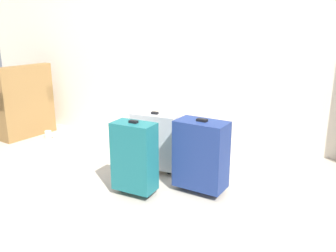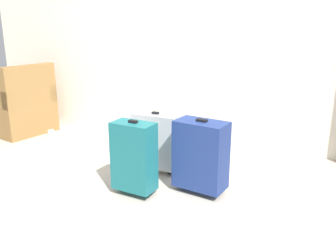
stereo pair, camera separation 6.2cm
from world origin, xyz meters
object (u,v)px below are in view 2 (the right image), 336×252
Objects in this scene: mug at (51,134)px; suitcase_silver at (156,141)px; armchair at (21,109)px; suitcase_navy_blue at (201,155)px; suitcase_teal at (134,156)px.

mug is 1.74m from suitcase_silver.
armchair reaches higher than suitcase_navy_blue.
suitcase_teal is (0.04, -0.52, 0.03)m from suitcase_silver.
mug is 1.98m from suitcase_teal.
suitcase_silver is at bearing -14.77° from mug.
armchair is at bearing 155.81° from suitcase_teal.
armchair is 7.50× the size of mug.
suitcase_navy_blue is at bearing -25.59° from suitcase_silver.
suitcase_silver is (1.66, -0.44, 0.26)m from mug.
armchair is 0.57m from mug.
armchair is at bearing 164.79° from suitcase_navy_blue.
armchair is at bearing 167.58° from suitcase_silver.
mug is (0.50, -0.04, -0.27)m from armchair.
suitcase_navy_blue is at bearing -17.55° from mug.
mug is at bearing 162.45° from suitcase_navy_blue.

